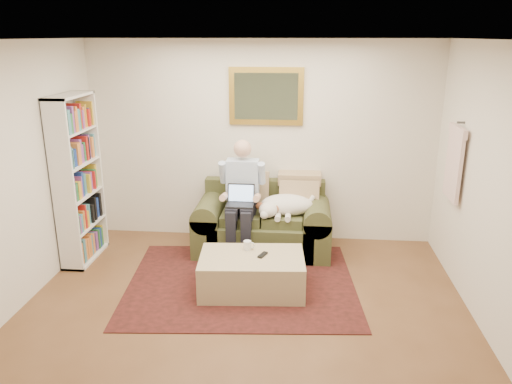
# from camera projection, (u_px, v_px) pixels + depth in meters

# --- Properties ---
(room_shell) EXTENTS (4.51, 5.00, 2.61)m
(room_shell) POSITION_uv_depth(u_px,v_px,m) (240.00, 192.00, 4.44)
(room_shell) COLOR brown
(room_shell) RESTS_ON ground
(rug) EXTENTS (2.64, 2.18, 0.01)m
(rug) POSITION_uv_depth(u_px,v_px,m) (241.00, 283.00, 5.54)
(rug) COLOR black
(rug) RESTS_ON room_shell
(sofa) EXTENTS (1.69, 0.86, 1.01)m
(sofa) POSITION_uv_depth(u_px,v_px,m) (263.00, 228.00, 6.33)
(sofa) COLOR #4C532C
(sofa) RESTS_ON room_shell
(seated_man) EXTENTS (0.56, 0.80, 1.42)m
(seated_man) POSITION_uv_depth(u_px,v_px,m) (241.00, 200.00, 6.08)
(seated_man) COLOR #8CA8D8
(seated_man) RESTS_ON sofa
(laptop) EXTENTS (0.33, 0.26, 0.24)m
(laptop) POSITION_uv_depth(u_px,v_px,m) (241.00, 199.00, 6.01)
(laptop) COLOR black
(laptop) RESTS_ON seated_man
(sleeping_dog) EXTENTS (0.70, 0.44, 0.26)m
(sleeping_dog) POSITION_uv_depth(u_px,v_px,m) (287.00, 205.00, 6.12)
(sleeping_dog) COLOR white
(sleeping_dog) RESTS_ON sofa
(ottoman) EXTENTS (1.15, 0.78, 0.40)m
(ottoman) POSITION_uv_depth(u_px,v_px,m) (252.00, 273.00, 5.33)
(ottoman) COLOR tan
(ottoman) RESTS_ON room_shell
(coffee_mug) EXTENTS (0.08, 0.08, 0.10)m
(coffee_mug) POSITION_uv_depth(u_px,v_px,m) (247.00, 245.00, 5.42)
(coffee_mug) COLOR white
(coffee_mug) RESTS_ON ottoman
(tv_remote) EXTENTS (0.10, 0.16, 0.02)m
(tv_remote) POSITION_uv_depth(u_px,v_px,m) (263.00, 255.00, 5.28)
(tv_remote) COLOR black
(tv_remote) RESTS_ON ottoman
(bookshelf) EXTENTS (0.28, 0.80, 2.00)m
(bookshelf) POSITION_uv_depth(u_px,v_px,m) (78.00, 180.00, 5.90)
(bookshelf) COLOR white
(bookshelf) RESTS_ON room_shell
(wall_mirror) EXTENTS (0.94, 0.04, 0.72)m
(wall_mirror) POSITION_uv_depth(u_px,v_px,m) (266.00, 96.00, 6.26)
(wall_mirror) COLOR gold
(wall_mirror) RESTS_ON room_shell
(hanging_shirt) EXTENTS (0.06, 0.52, 0.90)m
(hanging_shirt) POSITION_uv_depth(u_px,v_px,m) (455.00, 159.00, 5.41)
(hanging_shirt) COLOR beige
(hanging_shirt) RESTS_ON room_shell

